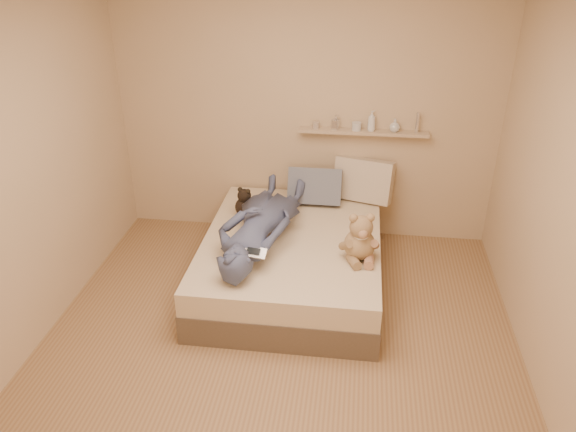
# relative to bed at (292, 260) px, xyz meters

# --- Properties ---
(room) EXTENTS (3.80, 3.80, 3.80)m
(room) POSITION_rel_bed_xyz_m (0.00, -0.93, 1.08)
(room) COLOR #93744C
(room) RESTS_ON ground
(bed) EXTENTS (1.50, 1.90, 0.45)m
(bed) POSITION_rel_bed_xyz_m (0.00, 0.00, 0.00)
(bed) COLOR brown
(bed) RESTS_ON floor
(game_console) EXTENTS (0.21, 0.11, 0.07)m
(game_console) POSITION_rel_bed_xyz_m (-0.22, -0.56, 0.40)
(game_console) COLOR silver
(game_console) RESTS_ON bed
(teddy_bear) EXTENTS (0.33, 0.33, 0.41)m
(teddy_bear) POSITION_rel_bed_xyz_m (0.57, -0.28, 0.40)
(teddy_bear) COLOR #9B7D55
(teddy_bear) RESTS_ON bed
(dark_plush) EXTENTS (0.18, 0.18, 0.28)m
(dark_plush) POSITION_rel_bed_xyz_m (-0.47, 0.33, 0.35)
(dark_plush) COLOR black
(dark_plush) RESTS_ON bed
(pillow_cream) EXTENTS (0.59, 0.38, 0.43)m
(pillow_cream) POSITION_rel_bed_xyz_m (0.58, 0.83, 0.43)
(pillow_cream) COLOR beige
(pillow_cream) RESTS_ON bed
(pillow_grey) EXTENTS (0.50, 0.27, 0.37)m
(pillow_grey) POSITION_rel_bed_xyz_m (0.13, 0.69, 0.40)
(pillow_grey) COLOR slate
(pillow_grey) RESTS_ON bed
(person) EXTENTS (0.76, 1.56, 0.36)m
(person) POSITION_rel_bed_xyz_m (-0.26, -0.09, 0.40)
(person) COLOR #404865
(person) RESTS_ON bed
(wall_shelf) EXTENTS (1.20, 0.12, 0.03)m
(wall_shelf) POSITION_rel_bed_xyz_m (0.55, 0.91, 0.88)
(wall_shelf) COLOR tan
(wall_shelf) RESTS_ON wall_back
(shelf_bottles) EXTENTS (0.98, 0.10, 0.19)m
(shelf_bottles) POSITION_rel_bed_xyz_m (0.61, 0.91, 0.96)
(shelf_bottles) COLOR #B7AA9D
(shelf_bottles) RESTS_ON wall_shelf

